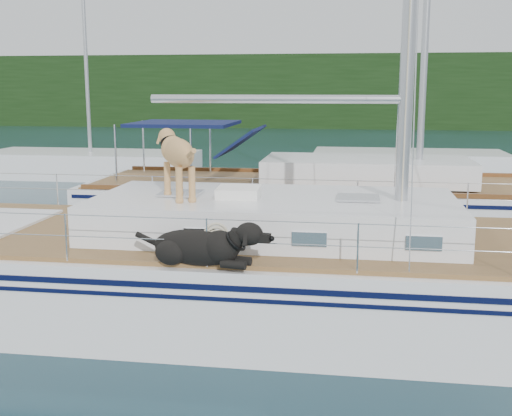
# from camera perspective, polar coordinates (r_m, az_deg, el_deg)

# --- Properties ---
(ground) EXTENTS (120.00, 120.00, 0.00)m
(ground) POSITION_cam_1_polar(r_m,az_deg,el_deg) (9.89, -3.08, -9.28)
(ground) COLOR black
(ground) RESTS_ON ground
(tree_line) EXTENTS (90.00, 3.00, 6.00)m
(tree_line) POSITION_cam_1_polar(r_m,az_deg,el_deg) (54.12, 6.81, 10.25)
(tree_line) COLOR black
(tree_line) RESTS_ON ground
(shore_bank) EXTENTS (92.00, 1.00, 1.20)m
(shore_bank) POSITION_cam_1_polar(r_m,az_deg,el_deg) (55.39, 6.80, 7.77)
(shore_bank) COLOR #595147
(shore_bank) RESTS_ON ground
(main_sailboat) EXTENTS (12.00, 3.96, 14.01)m
(main_sailboat) POSITION_cam_1_polar(r_m,az_deg,el_deg) (9.65, -2.63, -5.53)
(main_sailboat) COLOR white
(main_sailboat) RESTS_ON ground
(neighbor_sailboat) EXTENTS (11.00, 3.50, 13.30)m
(neighbor_sailboat) POSITION_cam_1_polar(r_m,az_deg,el_deg) (15.50, 5.69, 0.43)
(neighbor_sailboat) COLOR white
(neighbor_sailboat) RESTS_ON ground
(bg_boat_west) EXTENTS (8.00, 3.00, 11.65)m
(bg_boat_west) POSITION_cam_1_polar(r_m,az_deg,el_deg) (25.30, -14.45, 3.72)
(bg_boat_west) COLOR white
(bg_boat_west) RESTS_ON ground
(bg_boat_center) EXTENTS (7.20, 3.00, 11.65)m
(bg_boat_center) POSITION_cam_1_polar(r_m,az_deg,el_deg) (25.34, 13.40, 3.79)
(bg_boat_center) COLOR white
(bg_boat_center) RESTS_ON ground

